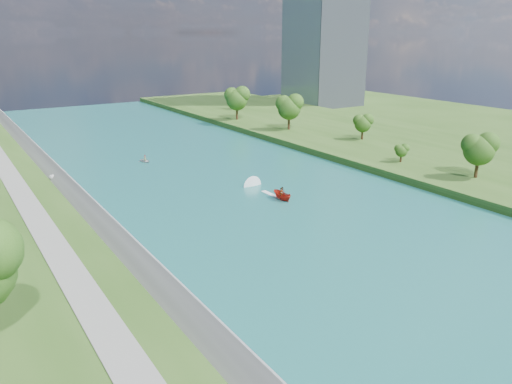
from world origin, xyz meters
TOP-DOWN VIEW (x-y plane):
  - ground at (0.00, 0.00)m, footprint 260.00×260.00m
  - river_water at (0.00, 20.00)m, footprint 55.00×240.00m
  - berm_east at (49.50, 20.00)m, footprint 44.00×240.00m
  - riprap_bank at (-25.83, 19.06)m, footprint 4.37×236.00m
  - riverside_path at (-32.50, 20.00)m, footprint 3.00×200.00m
  - office_tower at (82.50, 95.00)m, footprint 22.00×22.00m
  - trees_east at (37.65, 42.94)m, footprint 17.34×134.90m
  - motorboat at (3.96, 12.42)m, footprint 3.60×18.80m
  - raft at (-5.76, 46.44)m, footprint 2.68×3.36m

SIDE VIEW (x-z plane):
  - ground at x=0.00m, z-range 0.00..0.00m
  - river_water at x=0.00m, z-range 0.00..0.10m
  - raft at x=-5.76m, z-range -0.29..1.19m
  - motorboat at x=3.96m, z-range -0.33..1.83m
  - berm_east at x=49.50m, z-range 0.00..1.50m
  - riprap_bank at x=-25.83m, z-range -0.30..3.87m
  - riverside_path at x=-32.50m, z-range 3.50..3.60m
  - trees_east at x=37.65m, z-range 0.67..11.93m
  - office_tower at x=82.50m, z-range 0.00..60.00m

